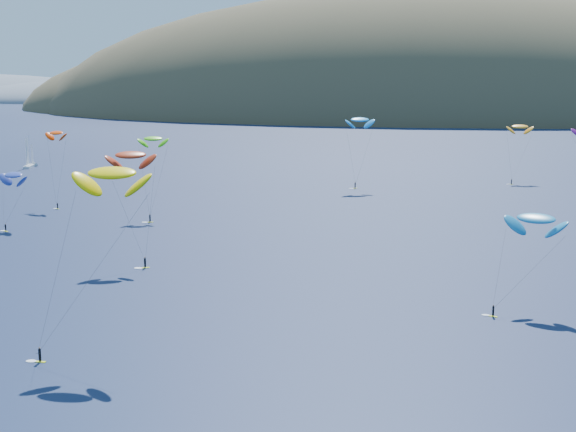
# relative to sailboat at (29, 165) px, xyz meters

# --- Properties ---
(island) EXTENTS (730.00, 300.00, 210.00)m
(island) POSITION_rel_sailboat_xyz_m (148.05, 359.42, -11.72)
(island) COLOR #3D3526
(island) RESTS_ON ground
(sailboat) EXTENTS (10.15, 8.74, 12.24)m
(sailboat) POSITION_rel_sailboat_xyz_m (0.00, 0.00, 0.00)
(sailboat) COLOR white
(sailboat) RESTS_ON ground
(kitesurfer_1) EXTENTS (7.48, 9.51, 21.17)m
(kitesurfer_1) POSITION_rel_sailboat_xyz_m (46.04, -70.87, 18.23)
(kitesurfer_1) COLOR #F1FF1C
(kitesurfer_1) RESTS_ON ground
(kitesurfer_2) EXTENTS (12.61, 12.24, 25.99)m
(kitesurfer_2) POSITION_rel_sailboat_xyz_m (102.41, -170.08, 22.11)
(kitesurfer_2) COLOR #F1FF1C
(kitesurfer_2) RESTS_ON ground
(kitesurfer_3) EXTENTS (7.89, 13.35, 21.05)m
(kitesurfer_3) POSITION_rel_sailboat_xyz_m (76.14, -80.08, 17.98)
(kitesurfer_3) COLOR #F1FF1C
(kitesurfer_3) RESTS_ON ground
(kitesurfer_4) EXTENTS (9.84, 7.80, 23.16)m
(kitesurfer_4) POSITION_rel_sailboat_xyz_m (122.53, -26.26, 19.65)
(kitesurfer_4) COLOR #F1FF1C
(kitesurfer_4) RESTS_ON ground
(kitesurfer_5) EXTENTS (12.22, 12.09, 16.31)m
(kitesurfer_5) POSITION_rel_sailboat_xyz_m (160.15, -142.62, 12.73)
(kitesurfer_5) COLOR #F1FF1C
(kitesurfer_5) RESTS_ON ground
(kitesurfer_9) EXTENTS (10.24, 10.57, 22.81)m
(kitesurfer_9) POSITION_rel_sailboat_xyz_m (87.84, -125.62, 19.26)
(kitesurfer_9) COLOR #F1FF1C
(kitesurfer_9) RESTS_ON ground
(kitesurfer_10) EXTENTS (9.55, 11.53, 14.28)m
(kitesurfer_10) POSITION_rel_sailboat_xyz_m (48.48, -98.62, 10.86)
(kitesurfer_10) COLOR #F1FF1C
(kitesurfer_10) RESTS_ON ground
(kitesurfer_11) EXTENTS (8.48, 12.86, 19.65)m
(kitesurfer_11) POSITION_rel_sailboat_xyz_m (171.95, -1.61, 16.38)
(kitesurfer_11) COLOR #F1FF1C
(kitesurfer_11) RESTS_ON ground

